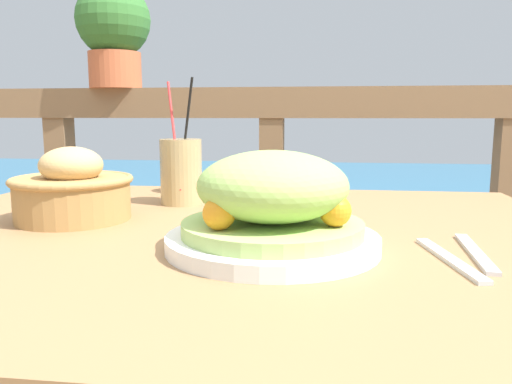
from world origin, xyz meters
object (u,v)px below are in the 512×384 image
bread_basket (73,190)px  drink_glass (181,171)px  salad_plate (272,207)px  potted_plant (114,30)px

bread_basket → drink_glass: bearing=51.7°
salad_plate → potted_plant: size_ratio=0.88×
drink_glass → potted_plant: 0.76m
salad_plate → potted_plant: (-0.57, 0.87, 0.37)m
drink_glass → salad_plate: bearing=-56.3°
potted_plant → salad_plate: bearing=-56.8°
drink_glass → bread_basket: (-0.14, -0.17, -0.01)m
salad_plate → potted_plant: 1.11m
potted_plant → drink_glass: bearing=-57.1°
salad_plate → potted_plant: potted_plant is taller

